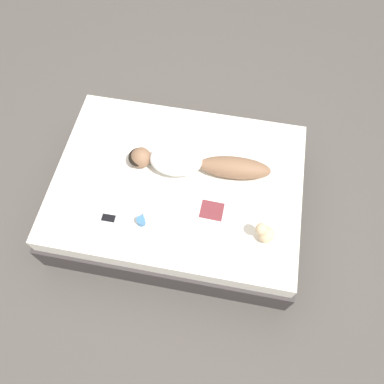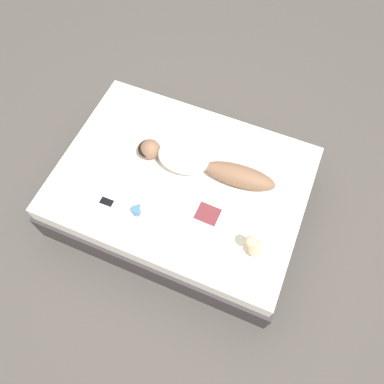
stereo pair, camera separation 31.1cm
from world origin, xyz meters
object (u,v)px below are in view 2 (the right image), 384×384
object	(u,v)px
person	(197,163)
coffee_mug	(136,211)
open_magazine	(202,227)
cell_phone	(107,202)

from	to	relation	value
person	coffee_mug	size ratio (longest dim) A/B	12.18
open_magazine	cell_phone	bearing A→B (deg)	98.71
coffee_mug	cell_phone	distance (m)	0.29
person	open_magazine	distance (m)	0.57
open_magazine	person	bearing A→B (deg)	27.67
person	open_magazine	size ratio (longest dim) A/B	2.36
cell_phone	open_magazine	bearing A→B (deg)	-83.53
cell_phone	person	bearing A→B (deg)	-44.56
coffee_mug	open_magazine	bearing A→B (deg)	-80.80
person	cell_phone	distance (m)	0.85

